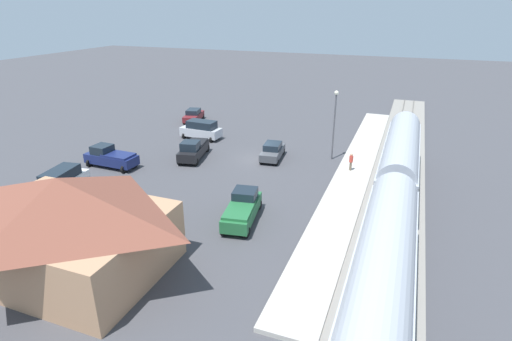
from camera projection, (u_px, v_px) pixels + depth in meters
ground_plane at (258, 159)px, 42.91m from camera, size 200.00×200.00×0.00m
railway_track at (398, 177)px, 38.24m from camera, size 4.80×70.00×0.30m
platform at (355, 171)px, 39.54m from camera, size 3.20×46.00×0.30m
passenger_train at (393, 202)px, 27.34m from camera, size 2.93×33.23×4.98m
station_building at (64, 223)px, 24.02m from camera, size 12.11×8.98×6.08m
pedestrian_on_platform at (351, 161)px, 38.93m from camera, size 0.36×0.36×1.71m
sedan_maroon at (194, 115)px, 56.45m from camera, size 2.76×4.79×1.74m
pickup_black at (193, 149)px, 42.78m from camera, size 3.03×5.69×2.14m
pickup_navy at (110, 157)px, 40.58m from camera, size 5.46×2.63×2.14m
sedan_charcoal at (273, 151)px, 42.71m from camera, size 2.30×4.67×1.74m
suv_silver at (201, 129)px, 49.13m from camera, size 5.00×2.60×2.22m
suv_white at (62, 181)px, 34.81m from camera, size 2.65×5.13×2.22m
pickup_green at (242, 208)px, 30.36m from camera, size 2.80×5.65×2.14m
light_pole_near_platform at (335, 117)px, 41.23m from camera, size 0.44×0.44×7.25m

